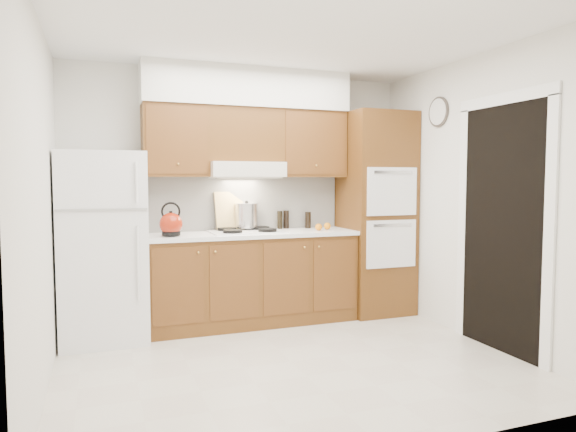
{
  "coord_description": "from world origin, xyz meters",
  "views": [
    {
      "loc": [
        -1.43,
        -3.8,
        1.47
      ],
      "look_at": [
        0.14,
        0.45,
        1.15
      ],
      "focal_mm": 32.0,
      "sensor_mm": 36.0,
      "label": 1
    }
  ],
  "objects_px": {
    "fridge": "(103,247)",
    "kettle": "(171,224)",
    "oven_cabinet": "(376,213)",
    "stock_pot": "(247,216)"
  },
  "relations": [
    {
      "from": "fridge",
      "to": "kettle",
      "type": "bearing_deg",
      "value": -7.09
    },
    {
      "from": "oven_cabinet",
      "to": "kettle",
      "type": "relative_size",
      "value": 10.26
    },
    {
      "from": "fridge",
      "to": "kettle",
      "type": "xyz_separation_m",
      "value": [
        0.6,
        -0.07,
        0.2
      ]
    },
    {
      "from": "kettle",
      "to": "stock_pot",
      "type": "relative_size",
      "value": 0.87
    },
    {
      "from": "fridge",
      "to": "stock_pot",
      "type": "relative_size",
      "value": 6.98
    },
    {
      "from": "fridge",
      "to": "oven_cabinet",
      "type": "bearing_deg",
      "value": 0.7
    },
    {
      "from": "oven_cabinet",
      "to": "stock_pot",
      "type": "bearing_deg",
      "value": 171.63
    },
    {
      "from": "fridge",
      "to": "kettle",
      "type": "height_order",
      "value": "fridge"
    },
    {
      "from": "kettle",
      "to": "stock_pot",
      "type": "height_order",
      "value": "stock_pot"
    },
    {
      "from": "oven_cabinet",
      "to": "kettle",
      "type": "xyz_separation_m",
      "value": [
        -2.24,
        -0.11,
        -0.04
      ]
    }
  ]
}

